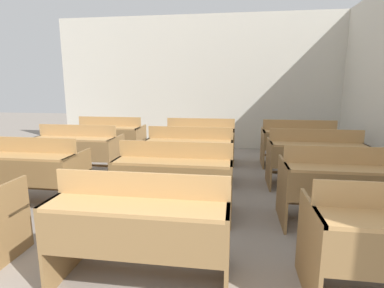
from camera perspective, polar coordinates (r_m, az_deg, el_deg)
wall_back at (r=7.52m, az=0.73°, el=11.53°), size 6.97×0.06×3.20m
bench_front_center at (r=2.41m, az=-9.57°, el=-15.05°), size 1.35×0.68×0.90m
bench_second_left at (r=4.37m, az=-28.77°, el=-4.31°), size 1.35×0.68×0.90m
bench_second_center at (r=3.55m, az=-3.27°, el=-6.23°), size 1.35×0.68×0.90m
bench_second_right at (r=3.68m, az=27.31°, el=-6.88°), size 1.35×0.68×0.90m
bench_third_left at (r=5.36m, az=-20.88°, el=-1.01°), size 1.35×0.68×0.90m
bench_third_center at (r=4.77m, az=-0.39°, el=-1.71°), size 1.35×0.68×0.90m
bench_third_right at (r=4.87m, az=22.30°, el=-2.28°), size 1.35×0.68×0.90m
bench_back_left at (r=6.49m, az=-15.35°, el=1.33°), size 1.35×0.68×0.90m
bench_back_center at (r=5.98m, az=1.61°, el=0.92°), size 1.35×0.68×0.90m
bench_back_right at (r=6.04m, az=19.62°, el=0.37°), size 1.35×0.68×0.90m
wastepaper_bin at (r=6.95m, az=26.48°, el=-1.54°), size 0.29×0.29×0.32m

